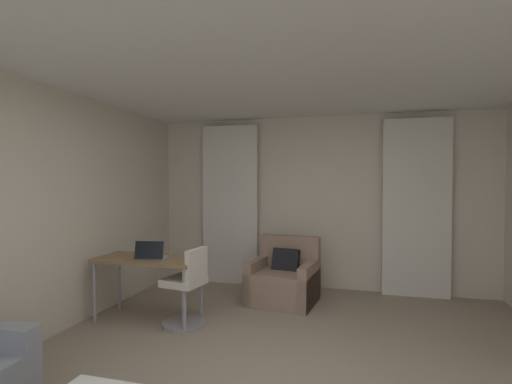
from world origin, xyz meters
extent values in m
cube|color=beige|center=(0.00, 3.03, 1.30)|extent=(5.12, 0.06, 2.60)
cube|color=beige|center=(-2.53, 0.00, 1.30)|extent=(0.06, 6.12, 2.60)
cube|color=white|center=(0.00, 0.00, 2.63)|extent=(5.12, 6.12, 0.06)
cube|color=silver|center=(-1.38, 2.90, 1.25)|extent=(0.90, 0.06, 2.50)
cube|color=silver|center=(1.38, 2.90, 1.25)|extent=(0.90, 0.06, 2.50)
cube|color=#997A66|center=(-0.38, 2.15, 0.21)|extent=(0.94, 0.87, 0.42)
cube|color=#997A66|center=(-0.34, 2.46, 0.64)|extent=(0.86, 0.25, 0.43)
cube|color=#997A66|center=(-0.02, 2.10, 0.28)|extent=(0.22, 0.77, 0.56)
cube|color=#997A66|center=(-0.74, 2.20, 0.28)|extent=(0.22, 0.77, 0.56)
cube|color=black|center=(-0.36, 2.27, 0.52)|extent=(0.38, 0.25, 0.37)
cube|color=olive|center=(-1.77, 1.13, 0.71)|extent=(1.22, 0.56, 0.04)
cylinder|color=#99999E|center=(-2.33, 1.37, 0.35)|extent=(0.04, 0.04, 0.69)
cylinder|color=#99999E|center=(-1.21, 1.37, 0.35)|extent=(0.04, 0.04, 0.69)
cylinder|color=#99999E|center=(-2.33, 0.90, 0.35)|extent=(0.04, 0.04, 0.69)
cylinder|color=#99999E|center=(-1.21, 0.90, 0.35)|extent=(0.04, 0.04, 0.69)
cylinder|color=gray|center=(-1.30, 1.08, 0.23)|extent=(0.06, 0.06, 0.46)
cylinder|color=gray|center=(-1.30, 1.08, 0.02)|extent=(0.48, 0.48, 0.04)
cube|color=silver|center=(-1.30, 1.08, 0.50)|extent=(0.46, 0.46, 0.08)
cube|color=silver|center=(-1.14, 1.05, 0.71)|extent=(0.12, 0.36, 0.34)
cube|color=#ADADB2|center=(-1.70, 1.09, 0.74)|extent=(0.36, 0.28, 0.02)
cube|color=black|center=(-1.68, 0.99, 0.85)|extent=(0.32, 0.11, 0.20)
camera|label=1|loc=(0.54, -2.72, 1.61)|focal=26.26mm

